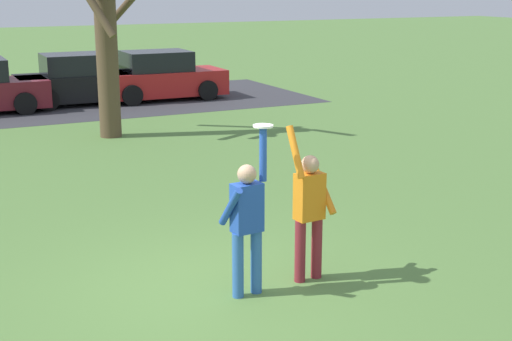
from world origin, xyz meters
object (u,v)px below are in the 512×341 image
(frisbee_disc, at_px, (263,126))
(parked_car_black, at_px, (82,81))
(parked_car_red, at_px, (160,77))
(bare_tree_tall, at_px, (105,22))
(person_catcher, at_px, (247,219))
(person_defender, at_px, (309,207))

(frisbee_disc, relative_size, parked_car_black, 0.06)
(parked_car_red, height_order, bare_tree_tall, bare_tree_tall)
(person_catcher, height_order, parked_car_red, person_catcher)
(frisbee_disc, xyz_separation_m, parked_car_red, (3.95, 15.34, -1.37))
(parked_car_black, height_order, bare_tree_tall, bare_tree_tall)
(person_catcher, distance_m, parked_car_red, 15.92)
(frisbee_disc, distance_m, bare_tree_tall, 10.14)
(person_catcher, distance_m, person_defender, 0.92)
(parked_car_red, bearing_deg, person_defender, -101.27)
(person_catcher, relative_size, frisbee_disc, 8.57)
(parked_car_red, bearing_deg, frisbee_disc, -103.66)
(frisbee_disc, bearing_deg, person_defender, 5.10)
(person_catcher, xyz_separation_m, frisbee_disc, (0.22, 0.02, 1.11))
(person_catcher, xyz_separation_m, parked_car_red, (4.18, 15.36, -0.25))
(parked_car_red, distance_m, bare_tree_tall, 6.47)
(frisbee_disc, distance_m, parked_car_red, 15.90)
(bare_tree_tall, bearing_deg, parked_car_red, 59.29)
(frisbee_disc, distance_m, parked_car_black, 15.70)
(person_defender, height_order, bare_tree_tall, bare_tree_tall)
(person_defender, height_order, frisbee_disc, frisbee_disc)
(parked_car_black, distance_m, parked_car_red, 2.55)
(frisbee_disc, bearing_deg, bare_tree_tall, 85.33)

